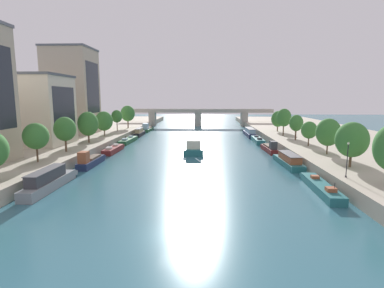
{
  "coord_description": "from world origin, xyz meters",
  "views": [
    {
      "loc": [
        2.77,
        -25.2,
        12.08
      ],
      "look_at": [
        0.0,
        42.02,
        1.75
      ],
      "focal_mm": 28.19,
      "sensor_mm": 36.0,
      "label": 1
    }
  ],
  "objects_px": {
    "moored_boat_left_near": "(90,161)",
    "moored_boat_left_midway": "(129,140)",
    "moored_boat_left_downstream": "(139,133)",
    "moored_boat_right_second": "(270,148)",
    "tree_right_nearest": "(352,140)",
    "tree_left_midway": "(128,114)",
    "tree_left_distant": "(104,121)",
    "tree_right_by_lamp": "(278,119)",
    "tree_right_far": "(328,132)",
    "barge_midriver": "(194,145)",
    "tree_left_end_of_row": "(88,124)",
    "moored_boat_left_far": "(113,149)",
    "moored_boat_right_end": "(250,133)",
    "moored_boat_right_near": "(258,140)",
    "moored_boat_right_gap_after": "(320,187)",
    "lamppost_right_bank": "(347,158)",
    "tree_left_by_lamp": "(117,116)",
    "tree_right_third": "(284,118)",
    "moored_boat_left_second": "(147,129)",
    "tree_left_second": "(65,129)",
    "bridge_far": "(198,115)",
    "moored_boat_left_gap_after": "(49,181)",
    "tree_right_past_mid": "(296,123)",
    "tree_left_nearest": "(36,136)",
    "moored_boat_right_midway": "(288,160)",
    "tree_right_distant": "(309,130)"
  },
  "relations": [
    {
      "from": "moored_boat_left_near",
      "to": "moored_boat_left_midway",
      "type": "xyz_separation_m",
      "value": [
        -0.48,
        29.17,
        -0.36
      ]
    },
    {
      "from": "moored_boat_left_downstream",
      "to": "moored_boat_right_second",
      "type": "xyz_separation_m",
      "value": [
        35.57,
        -27.84,
        -0.18
      ]
    },
    {
      "from": "tree_right_nearest",
      "to": "tree_left_midway",
      "type": "bearing_deg",
      "value": 130.14
    },
    {
      "from": "tree_left_distant",
      "to": "tree_right_by_lamp",
      "type": "distance_m",
      "value": 50.9
    },
    {
      "from": "tree_left_midway",
      "to": "tree_left_distant",
      "type": "bearing_deg",
      "value": -92.87
    },
    {
      "from": "tree_right_nearest",
      "to": "tree_right_far",
      "type": "distance_m",
      "value": 10.41
    },
    {
      "from": "barge_midriver",
      "to": "tree_left_end_of_row",
      "type": "xyz_separation_m",
      "value": [
        -23.85,
        -3.9,
        5.26
      ]
    },
    {
      "from": "moored_boat_left_near",
      "to": "tree_left_midway",
      "type": "bearing_deg",
      "value": 96.43
    },
    {
      "from": "tree_left_end_of_row",
      "to": "tree_right_nearest",
      "type": "xyz_separation_m",
      "value": [
        47.91,
        -22.59,
        -0.22
      ]
    },
    {
      "from": "moored_boat_left_far",
      "to": "moored_boat_right_end",
      "type": "bearing_deg",
      "value": 40.79
    },
    {
      "from": "moored_boat_left_near",
      "to": "tree_left_distant",
      "type": "relative_size",
      "value": 1.54
    },
    {
      "from": "moored_boat_right_near",
      "to": "tree_right_by_lamp",
      "type": "distance_m",
      "value": 13.86
    },
    {
      "from": "moored_boat_right_gap_after",
      "to": "lamppost_right_bank",
      "type": "bearing_deg",
      "value": -3.15
    },
    {
      "from": "tree_left_by_lamp",
      "to": "tree_right_third",
      "type": "relative_size",
      "value": 0.89
    },
    {
      "from": "moored_boat_left_second",
      "to": "tree_left_second",
      "type": "relative_size",
      "value": 1.85
    },
    {
      "from": "tree_right_nearest",
      "to": "lamppost_right_bank",
      "type": "height_order",
      "value": "tree_right_nearest"
    },
    {
      "from": "moored_boat_left_midway",
      "to": "tree_left_second",
      "type": "relative_size",
      "value": 1.94
    },
    {
      "from": "moored_boat_right_end",
      "to": "bridge_far",
      "type": "distance_m",
      "value": 38.24
    },
    {
      "from": "barge_midriver",
      "to": "moored_boat_left_gap_after",
      "type": "xyz_separation_m",
      "value": [
        -18.11,
        -32.95,
        0.19
      ]
    },
    {
      "from": "tree_left_by_lamp",
      "to": "tree_right_past_mid",
      "type": "height_order",
      "value": "tree_left_by_lamp"
    },
    {
      "from": "moored_boat_left_near",
      "to": "tree_left_end_of_row",
      "type": "height_order",
      "value": "tree_left_end_of_row"
    },
    {
      "from": "tree_left_nearest",
      "to": "tree_right_nearest",
      "type": "distance_m",
      "value": 48.16
    },
    {
      "from": "moored_boat_left_gap_after",
      "to": "moored_boat_right_gap_after",
      "type": "xyz_separation_m",
      "value": [
        35.84,
        0.67,
        -0.61
      ]
    },
    {
      "from": "lamppost_right_bank",
      "to": "bridge_far",
      "type": "height_order",
      "value": "bridge_far"
    },
    {
      "from": "tree_left_by_lamp",
      "to": "bridge_far",
      "type": "distance_m",
      "value": 45.64
    },
    {
      "from": "moored_boat_right_gap_after",
      "to": "tree_right_third",
      "type": "xyz_separation_m",
      "value": [
        6.18,
        43.47,
        6.23
      ]
    },
    {
      "from": "moored_boat_right_midway",
      "to": "moored_boat_left_midway",
      "type": "bearing_deg",
      "value": 142.56
    },
    {
      "from": "moored_boat_left_downstream",
      "to": "tree_left_end_of_row",
      "type": "xyz_separation_m",
      "value": [
        -5.52,
        -28.29,
        5.21
      ]
    },
    {
      "from": "moored_boat_right_end",
      "to": "tree_left_second",
      "type": "xyz_separation_m",
      "value": [
        -40.62,
        -40.86,
        5.19
      ]
    },
    {
      "from": "tree_right_third",
      "to": "lamppost_right_bank",
      "type": "xyz_separation_m",
      "value": [
        -3.12,
        -43.64,
        -2.36
      ]
    },
    {
      "from": "moored_boat_right_midway",
      "to": "tree_right_by_lamp",
      "type": "bearing_deg",
      "value": 79.54
    },
    {
      "from": "barge_midriver",
      "to": "moored_boat_left_near",
      "type": "height_order",
      "value": "barge_midriver"
    },
    {
      "from": "moored_boat_left_midway",
      "to": "tree_left_by_lamp",
      "type": "height_order",
      "value": "tree_left_by_lamp"
    },
    {
      "from": "moored_boat_right_midway",
      "to": "tree_right_third",
      "type": "distance_m",
      "value": 29.78
    },
    {
      "from": "moored_boat_left_downstream",
      "to": "tree_left_nearest",
      "type": "xyz_separation_m",
      "value": [
        -5.73,
        -49.27,
        5.05
      ]
    },
    {
      "from": "moored_boat_left_downstream",
      "to": "tree_right_past_mid",
      "type": "distance_m",
      "value": 48.48
    },
    {
      "from": "moored_boat_left_near",
      "to": "moored_boat_right_second",
      "type": "xyz_separation_m",
      "value": [
        35.07,
        15.53,
        -0.07
      ]
    },
    {
      "from": "tree_left_end_of_row",
      "to": "tree_left_distant",
      "type": "relative_size",
      "value": 1.07
    },
    {
      "from": "moored_boat_right_end",
      "to": "tree_left_midway",
      "type": "xyz_separation_m",
      "value": [
        -40.25,
        4.52,
        5.77
      ]
    },
    {
      "from": "moored_boat_left_second",
      "to": "moored_boat_right_end",
      "type": "bearing_deg",
      "value": -20.56
    },
    {
      "from": "moored_boat_right_end",
      "to": "tree_right_by_lamp",
      "type": "bearing_deg",
      "value": -24.32
    },
    {
      "from": "moored_boat_left_midway",
      "to": "tree_left_by_lamp",
      "type": "relative_size",
      "value": 1.99
    },
    {
      "from": "moored_boat_right_gap_after",
      "to": "tree_right_third",
      "type": "height_order",
      "value": "tree_right_third"
    },
    {
      "from": "tree_left_distant",
      "to": "tree_right_distant",
      "type": "relative_size",
      "value": 1.26
    },
    {
      "from": "moored_boat_right_near",
      "to": "lamppost_right_bank",
      "type": "bearing_deg",
      "value": -85.15
    },
    {
      "from": "moored_boat_left_near",
      "to": "moored_boat_left_second",
      "type": "relative_size",
      "value": 0.83
    },
    {
      "from": "moored_boat_left_far",
      "to": "tree_left_second",
      "type": "height_order",
      "value": "tree_left_second"
    },
    {
      "from": "moored_boat_left_downstream",
      "to": "tree_right_nearest",
      "type": "bearing_deg",
      "value": -50.2
    },
    {
      "from": "tree_right_far",
      "to": "moored_boat_right_gap_after",
      "type": "bearing_deg",
      "value": -113.67
    },
    {
      "from": "moored_boat_left_near",
      "to": "moored_boat_right_near",
      "type": "height_order",
      "value": "moored_boat_left_near"
    }
  ]
}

